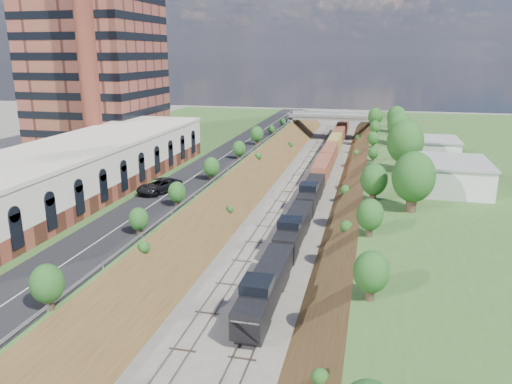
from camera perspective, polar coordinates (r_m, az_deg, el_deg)
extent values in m
cube|color=#385925|center=(96.09, -14.89, 2.13)|extent=(44.00, 180.00, 5.00)
cube|color=#385925|center=(87.48, 26.86, -0.38)|extent=(44.00, 180.00, 5.00)
cube|color=brown|center=(88.62, -2.11, -0.14)|extent=(10.00, 180.00, 10.00)
cube|color=brown|center=(85.60, 12.23, -1.07)|extent=(10.00, 180.00, 10.00)
cube|color=gray|center=(86.80, 3.24, -0.44)|extent=(1.58, 180.00, 0.18)
cube|color=gray|center=(86.08, 6.64, -0.66)|extent=(1.58, 180.00, 0.18)
cube|color=black|center=(88.67, -4.96, 3.19)|extent=(8.00, 180.00, 0.10)
cube|color=#99999E|center=(87.38, -2.40, 3.38)|extent=(0.06, 171.00, 0.30)
cube|color=brown|center=(74.41, -19.56, 0.72)|extent=(14.00, 62.00, 2.20)
cube|color=beige|center=(73.69, -19.79, 3.16)|extent=(14.00, 62.00, 4.30)
cube|color=beige|center=(73.25, -19.97, 4.99)|extent=(14.30, 62.30, 0.50)
cube|color=brown|center=(109.53, -18.07, 16.45)|extent=(22.00, 22.00, 44.00)
cylinder|color=brown|center=(91.66, -18.83, 15.42)|extent=(3.20, 3.20, 40.00)
cube|color=gray|center=(147.52, 4.17, 7.45)|extent=(1.50, 8.00, 6.20)
cube|color=gray|center=(145.64, 13.20, 6.97)|extent=(1.50, 8.00, 6.20)
cube|color=gray|center=(145.71, 8.71, 8.44)|extent=(24.00, 8.00, 1.00)
cube|color=gray|center=(141.66, 8.58, 8.57)|extent=(24.00, 0.30, 0.80)
cube|color=gray|center=(149.58, 8.86, 8.93)|extent=(24.00, 0.30, 0.80)
cube|color=silver|center=(76.94, 21.69, 1.67)|extent=(9.00, 12.00, 4.00)
cube|color=silver|center=(98.28, 19.72, 4.60)|extent=(8.00, 10.00, 3.60)
cylinder|color=#473323|center=(64.82, 17.34, -1.03)|extent=(1.30, 1.30, 2.62)
ellipsoid|color=#214C1A|center=(64.02, 17.57, 1.67)|extent=(5.25, 5.25, 6.30)
cylinder|color=#473323|center=(51.80, -15.01, -5.87)|extent=(0.66, 0.66, 1.22)
ellipsoid|color=#214C1A|center=(51.29, -15.12, -4.34)|extent=(2.45, 2.45, 2.94)
cube|color=black|center=(45.93, -0.32, -15.41)|extent=(2.40, 4.00, 0.90)
cube|color=black|center=(49.55, 1.13, -10.69)|extent=(2.73, 16.38, 2.52)
cube|color=black|center=(43.99, -0.80, -14.88)|extent=(2.51, 3.00, 1.80)
cube|color=silver|center=(43.49, -0.81, -13.75)|extent=(2.51, 3.00, 0.15)
cube|color=black|center=(45.46, 0.13, -10.51)|extent=(2.68, 3.10, 0.90)
cube|color=black|center=(65.31, 4.40, -4.05)|extent=(2.73, 16.38, 2.52)
cube|color=black|center=(81.73, 6.35, -0.02)|extent=(2.73, 16.38, 2.52)
cube|color=brown|center=(126.19, 9.02, 5.64)|extent=(2.73, 73.26, 3.28)
imported|color=black|center=(71.35, -11.04, 0.69)|extent=(5.50, 7.59, 1.92)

